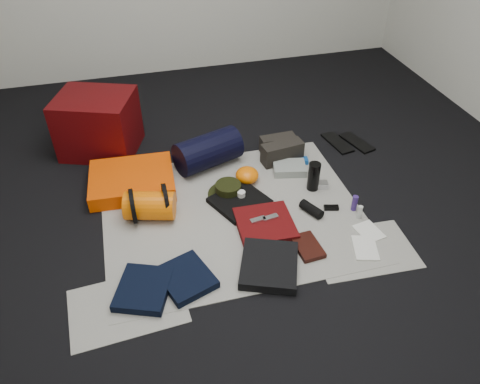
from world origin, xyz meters
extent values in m
cube|color=black|center=(0.00, 0.00, -0.01)|extent=(4.50, 4.50, 0.02)
cube|color=#B1B0A3|center=(0.00, 0.00, 0.00)|extent=(1.60, 1.30, 0.01)
cube|color=#B1B0A3|center=(-0.70, -0.55, 0.00)|extent=(0.61, 0.44, 0.00)
cube|color=#B1B0A3|center=(0.65, -0.50, 0.00)|extent=(0.60, 0.43, 0.00)
cube|color=#4C0507|center=(-0.76, 0.98, 0.22)|extent=(0.64, 0.59, 0.44)
cube|color=#F34C02|center=(-0.59, 0.45, 0.06)|extent=(0.57, 0.48, 0.10)
cylinder|color=#EE6603|center=(-0.50, 0.10, 0.09)|extent=(0.34, 0.25, 0.18)
cylinder|color=black|center=(-0.60, 0.10, 0.11)|extent=(0.02, 0.22, 0.22)
cylinder|color=black|center=(-0.40, 0.10, 0.11)|extent=(0.03, 0.22, 0.22)
cylinder|color=black|center=(-0.04, 0.56, 0.13)|extent=(0.51, 0.38, 0.24)
cylinder|color=black|center=(0.02, 0.20, 0.01)|extent=(0.32, 0.32, 0.01)
cylinder|color=black|center=(0.02, 0.20, 0.05)|extent=(0.17, 0.17, 0.07)
cube|color=black|center=(0.49, 0.60, 0.07)|extent=(0.26, 0.11, 0.13)
cube|color=black|center=(0.48, 0.47, 0.08)|extent=(0.31, 0.15, 0.15)
cube|color=black|center=(0.98, 0.59, 0.01)|extent=(0.16, 0.32, 0.02)
cube|color=black|center=(1.12, 0.55, 0.01)|extent=(0.19, 0.32, 0.02)
cube|color=black|center=(-0.61, -0.48, 0.03)|extent=(0.35, 0.37, 0.05)
cube|color=black|center=(-0.38, -0.46, 0.03)|extent=(0.33, 0.36, 0.05)
cube|color=black|center=(0.08, -0.50, 0.03)|extent=(0.41, 0.44, 0.05)
cube|color=black|center=(0.07, 0.09, 0.02)|extent=(0.42, 0.41, 0.03)
cube|color=#500809|center=(0.16, -0.17, 0.03)|extent=(0.35, 0.35, 0.04)
ellipsoid|color=#EE6603|center=(0.18, 0.30, 0.06)|extent=(0.17, 0.17, 0.10)
cube|color=gray|center=(0.49, 0.34, 0.03)|extent=(0.25, 0.21, 0.06)
cylinder|color=black|center=(0.58, 0.11, 0.11)|extent=(0.09, 0.09, 0.20)
cylinder|color=black|center=(0.48, -0.12, 0.04)|extent=(0.13, 0.17, 0.06)
cube|color=silver|center=(0.63, 0.11, 0.03)|extent=(0.11, 0.08, 0.04)
cube|color=#0E458F|center=(0.61, 0.41, 0.02)|extent=(0.11, 0.08, 0.03)
cylinder|color=navy|center=(0.75, -0.16, 0.06)|extent=(0.05, 0.05, 0.11)
cylinder|color=#B3B8B3|center=(0.75, -0.24, 0.05)|extent=(0.04, 0.04, 0.09)
cube|color=black|center=(0.34, -0.41, 0.02)|extent=(0.15, 0.22, 0.03)
cube|color=silver|center=(0.66, -0.50, 0.01)|extent=(0.18, 0.23, 0.01)
cube|color=silver|center=(0.75, -0.37, 0.01)|extent=(0.16, 0.19, 0.01)
cube|color=black|center=(0.61, -0.12, 0.02)|extent=(0.10, 0.06, 0.02)
cube|color=silver|center=(-0.60, -0.52, 0.01)|extent=(0.11, 0.11, 0.01)
cylinder|color=silver|center=(0.09, 0.12, 0.06)|extent=(0.05, 0.05, 0.04)
cube|color=silver|center=(0.12, -0.15, 0.06)|extent=(0.10, 0.05, 0.01)
cube|color=silver|center=(0.20, -0.15, 0.06)|extent=(0.10, 0.05, 0.01)
camera|label=1|loc=(-0.53, -2.15, 1.95)|focal=35.00mm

